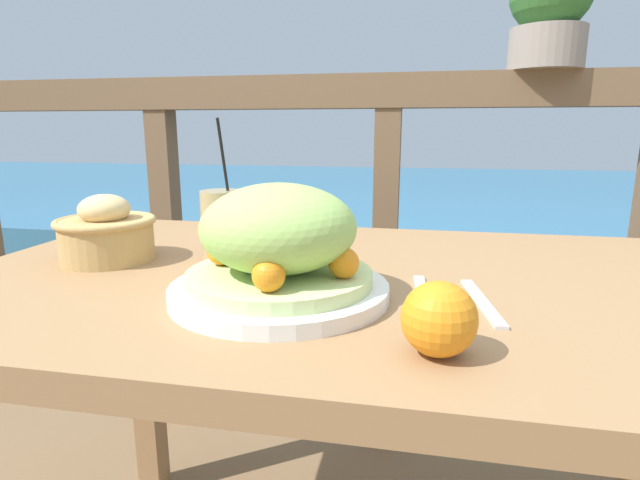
# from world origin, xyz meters

# --- Properties ---
(patio_table) EXTENTS (1.29, 0.76, 0.73)m
(patio_table) POSITION_xyz_m (0.00, 0.00, 0.64)
(patio_table) COLOR #997047
(patio_table) RESTS_ON ground_plane
(railing_fence) EXTENTS (2.80, 0.08, 1.10)m
(railing_fence) POSITION_xyz_m (-0.00, 0.66, 0.75)
(railing_fence) COLOR brown
(railing_fence) RESTS_ON ground_plane
(sea_backdrop) EXTENTS (12.00, 4.00, 0.51)m
(sea_backdrop) POSITION_xyz_m (0.00, 3.16, 0.26)
(sea_backdrop) COLOR teal
(sea_backdrop) RESTS_ON ground_plane
(salad_plate) EXTENTS (0.30, 0.30, 0.16)m
(salad_plate) POSITION_xyz_m (-0.09, -0.13, 0.80)
(salad_plate) COLOR white
(salad_plate) RESTS_ON patio_table
(drink_glass) EXTENTS (0.07, 0.07, 0.24)m
(drink_glass) POSITION_xyz_m (-0.24, 0.04, 0.80)
(drink_glass) COLOR tan
(drink_glass) RESTS_ON patio_table
(bread_basket) EXTENTS (0.17, 0.17, 0.12)m
(bread_basket) POSITION_xyz_m (-0.44, 0.00, 0.78)
(bread_basket) COLOR tan
(bread_basket) RESTS_ON patio_table
(potted_plant) EXTENTS (0.20, 0.20, 0.29)m
(potted_plant) POSITION_xyz_m (0.39, 0.66, 1.25)
(potted_plant) COLOR gray
(potted_plant) RESTS_ON railing_fence
(fork) EXTENTS (0.03, 0.18, 0.00)m
(fork) POSITION_xyz_m (0.10, -0.10, 0.74)
(fork) COLOR silver
(fork) RESTS_ON patio_table
(knife) EXTENTS (0.04, 0.18, 0.00)m
(knife) POSITION_xyz_m (0.18, -0.10, 0.74)
(knife) COLOR silver
(knife) RESTS_ON patio_table
(orange_near_basket) EXTENTS (0.08, 0.08, 0.08)m
(orange_near_basket) POSITION_xyz_m (0.12, -0.27, 0.77)
(orange_near_basket) COLOR orange
(orange_near_basket) RESTS_ON patio_table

